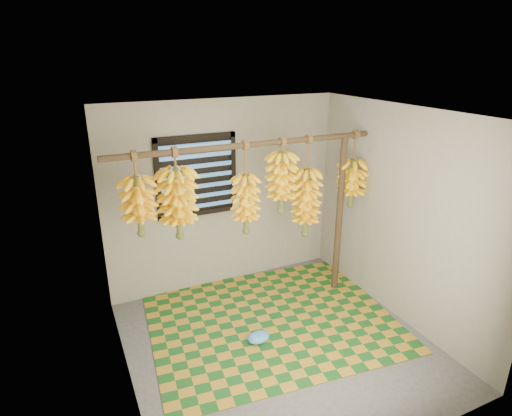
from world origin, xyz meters
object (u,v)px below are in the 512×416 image
banana_bunch_a (139,206)px  banana_bunch_e (306,203)px  support_post (339,217)px  banana_bunch_f (352,183)px  plastic_bag (259,337)px  banana_bunch_b (178,204)px  banana_bunch_c (246,204)px  banana_bunch_d (281,183)px  woven_mat (272,320)px

banana_bunch_a → banana_bunch_e: (1.89, 0.00, -0.25)m
banana_bunch_a → banana_bunch_e: 1.91m
support_post → banana_bunch_f: banana_bunch_f is taller
plastic_bag → banana_bunch_e: size_ratio=0.21×
banana_bunch_b → banana_bunch_c: (0.74, 0.00, -0.12)m
banana_bunch_d → banana_bunch_f: (0.97, 0.00, -0.13)m
plastic_bag → banana_bunch_d: 1.69m
banana_bunch_c → woven_mat: bearing=-59.4°
woven_mat → banana_bunch_a: (-1.31, 0.30, 1.50)m
woven_mat → banana_bunch_b: 1.76m
banana_bunch_c → banana_bunch_e: (0.77, 0.00, -0.10)m
banana_bunch_a → banana_bunch_e: bearing=0.0°
banana_bunch_a → banana_bunch_c: (1.13, 0.00, -0.15)m
banana_bunch_f → banana_bunch_e: bearing=-180.0°
plastic_bag → banana_bunch_d: (0.56, 0.59, 1.48)m
support_post → banana_bunch_f: 0.44m
banana_bunch_b → banana_bunch_f: (2.15, 0.00, -0.06)m
support_post → banana_bunch_b: 2.05m
banana_bunch_e → plastic_bag: bearing=-146.4°
banana_bunch_e → banana_bunch_b: bearing=180.0°
support_post → banana_bunch_d: size_ratio=2.32×
banana_bunch_b → banana_bunch_d: 1.18m
banana_bunch_d → plastic_bag: bearing=-133.4°
banana_bunch_b → banana_bunch_c: size_ratio=0.92×
woven_mat → banana_bunch_e: banana_bunch_e is taller
plastic_bag → banana_bunch_a: 1.85m
banana_bunch_b → banana_bunch_a: bearing=180.0°
banana_bunch_a → banana_bunch_f: size_ratio=0.91×
woven_mat → banana_bunch_a: banana_bunch_a is taller
support_post → woven_mat: (-1.07, -0.30, -0.99)m
banana_bunch_f → support_post: bearing=-180.0°
banana_bunch_d → banana_bunch_e: bearing=0.0°
plastic_bag → banana_bunch_f: 2.12m
plastic_bag → banana_bunch_c: size_ratio=0.24×
banana_bunch_c → banana_bunch_e: 0.77m
banana_bunch_a → woven_mat: bearing=-13.0°
support_post → banana_bunch_b: (-2.00, 0.00, 0.47)m
support_post → banana_bunch_b: bearing=180.0°
banana_bunch_a → banana_bunch_c: same height
banana_bunch_d → banana_bunch_e: (0.33, 0.00, -0.29)m
plastic_bag → banana_bunch_c: bearing=78.2°
banana_bunch_c → banana_bunch_f: same height
banana_bunch_d → banana_bunch_a: bearing=180.0°
woven_mat → banana_bunch_c: size_ratio=2.62×
banana_bunch_e → banana_bunch_f: 0.66m
banana_bunch_c → banana_bunch_d: bearing=0.0°
plastic_bag → banana_bunch_d: bearing=46.6°
banana_bunch_b → banana_bunch_d: (1.18, 0.00, 0.07)m
banana_bunch_e → banana_bunch_a: bearing=180.0°
banana_bunch_a → banana_bunch_b: (0.38, 0.00, -0.03)m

